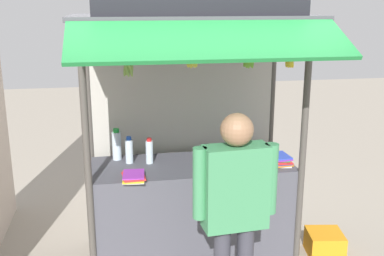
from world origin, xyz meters
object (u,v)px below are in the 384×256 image
magazine_stack_far_right (134,177)px  vendor_person (235,201)px  water_bottle_front_right (117,145)px  banana_bunch_inner_left (250,58)px  banana_bunch_leftmost (192,59)px  water_bottle_center (129,151)px  magazine_stack_mid_right (228,159)px  plastic_crate (325,243)px  water_bottle_mid_left (149,152)px  magazine_stack_front_left (277,160)px  banana_bunch_inner_right (290,59)px  banana_bunch_rightmost (128,66)px

magazine_stack_far_right → vendor_person: size_ratio=0.15×
water_bottle_front_right → banana_bunch_inner_left: size_ratio=1.10×
water_bottle_front_right → magazine_stack_far_right: bearing=-77.3°
magazine_stack_far_right → banana_bunch_leftmost: 1.13m
water_bottle_center → vendor_person: bearing=-55.8°
banana_bunch_leftmost → water_bottle_center: bearing=129.2°
vendor_person → magazine_stack_mid_right: bearing=-105.8°
water_bottle_front_right → plastic_crate: water_bottle_front_right is taller
water_bottle_mid_left → magazine_stack_far_right: water_bottle_mid_left is taller
water_bottle_mid_left → magazine_stack_front_left: (1.17, -0.24, -0.07)m
magazine_stack_far_right → banana_bunch_inner_right: 1.63m
water_bottle_front_right → plastic_crate: size_ratio=0.90×
banana_bunch_leftmost → plastic_crate: (1.41, 0.31, -1.91)m
water_bottle_center → water_bottle_front_right: bearing=132.6°
water_bottle_center → banana_bunch_inner_left: (0.96, -0.60, 0.92)m
vendor_person → banana_bunch_inner_right: bearing=-144.3°
magazine_stack_mid_right → magazine_stack_far_right: bearing=-164.8°
vendor_person → plastic_crate: vendor_person is taller
banana_bunch_inner_right → vendor_person: size_ratio=0.17×
water_bottle_center → banana_bunch_rightmost: (-0.00, -0.60, 0.88)m
banana_bunch_inner_left → plastic_crate: 2.15m
plastic_crate → water_bottle_mid_left: bearing=171.7°
water_bottle_center → banana_bunch_leftmost: (0.49, -0.60, 0.92)m
vendor_person → water_bottle_center: bearing=-60.4°
magazine_stack_front_left → banana_bunch_leftmost: banana_bunch_leftmost is taller
banana_bunch_rightmost → water_bottle_front_right: bearing=98.7°
water_bottle_center → plastic_crate: (1.90, -0.29, -0.99)m
banana_bunch_rightmost → magazine_stack_far_right: bearing=84.5°
banana_bunch_rightmost → banana_bunch_inner_left: 0.96m
water_bottle_mid_left → magazine_stack_front_left: water_bottle_mid_left is taller
magazine_stack_far_right → banana_bunch_inner_left: banana_bunch_inner_left is taller
magazine_stack_mid_right → banana_bunch_leftmost: banana_bunch_leftmost is taller
water_bottle_front_right → banana_bunch_inner_left: banana_bunch_inner_left is taller
magazine_stack_mid_right → banana_bunch_inner_right: banana_bunch_inner_right is taller
plastic_crate → magazine_stack_mid_right: bearing=174.2°
magazine_stack_front_left → banana_bunch_inner_left: bearing=-140.9°
water_bottle_mid_left → vendor_person: (0.55, -1.04, -0.09)m
banana_bunch_rightmost → banana_bunch_inner_left: same height
water_bottle_mid_left → vendor_person: size_ratio=0.15×
banana_bunch_rightmost → banana_bunch_leftmost: size_ratio=1.20×
water_bottle_front_right → banana_bunch_rightmost: bearing=-81.3°
magazine_stack_front_left → banana_bunch_inner_right: banana_bunch_inner_right is taller
water_bottle_mid_left → plastic_crate: size_ratio=0.72×
banana_bunch_rightmost → plastic_crate: size_ratio=0.94×
water_bottle_center → banana_bunch_rightmost: size_ratio=0.80×
water_bottle_front_right → banana_bunch_inner_right: banana_bunch_inner_right is taller
magazine_stack_mid_right → vendor_person: size_ratio=0.18×
banana_bunch_leftmost → banana_bunch_inner_left: bearing=0.2°
water_bottle_front_right → plastic_crate: bearing=-11.6°
magazine_stack_front_left → banana_bunch_inner_right: (-0.06, -0.32, 0.97)m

